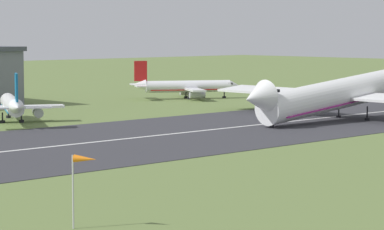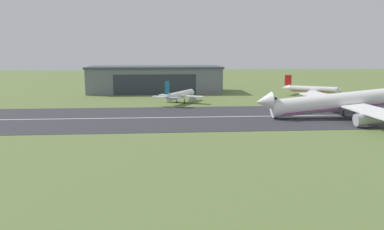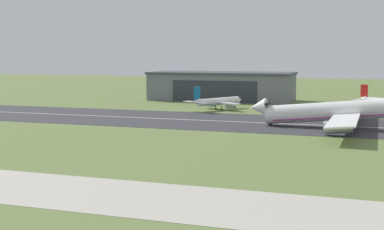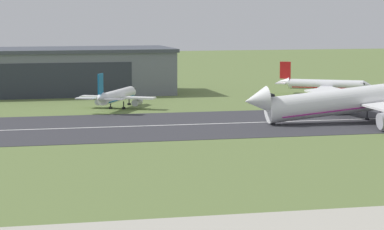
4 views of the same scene
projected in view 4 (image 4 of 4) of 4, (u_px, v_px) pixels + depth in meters
name	position (u px, v px, depth m)	size (l,w,h in m)	color
ground_plane	(89.00, 191.00, 111.45)	(697.93, 697.93, 0.00)	olive
runway_strip	(49.00, 129.00, 168.10)	(457.93, 40.33, 0.06)	#333338
runway_centreline	(49.00, 129.00, 168.10)	(412.13, 0.70, 0.01)	silver
hangar_building	(57.00, 71.00, 235.43)	(59.94, 24.27, 11.90)	slate
airplane_landing	(377.00, 98.00, 178.08)	(55.48, 58.09, 15.86)	white
airplane_parked_west	(117.00, 96.00, 200.96)	(18.70, 24.12, 8.61)	white
airplane_parked_centre	(325.00, 85.00, 232.28)	(24.06, 20.11, 8.48)	white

